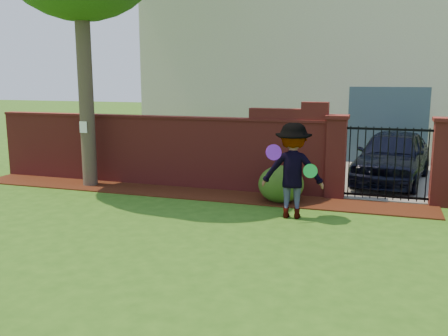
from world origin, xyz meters
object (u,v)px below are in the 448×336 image
(frisbee_purple, at_px, (274,152))
(frisbee_green, at_px, (310,171))
(man, at_px, (292,171))
(car, at_px, (391,157))

(frisbee_purple, relative_size, frisbee_green, 1.12)
(man, height_order, frisbee_purple, man)
(frisbee_purple, xyz_separation_m, frisbee_green, (0.68, 0.13, -0.34))
(car, distance_m, frisbee_purple, 4.76)
(man, height_order, frisbee_green, man)
(man, relative_size, frisbee_purple, 6.16)
(man, distance_m, frisbee_green, 0.40)
(frisbee_purple, bearing_deg, car, 62.61)
(car, height_order, man, man)
(man, relative_size, frisbee_green, 6.92)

